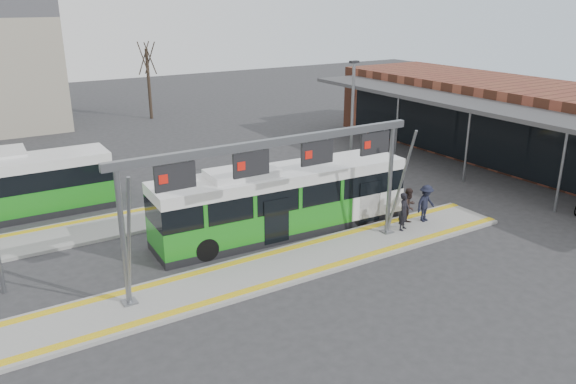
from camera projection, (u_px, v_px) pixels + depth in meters
name	position (u px, v px, depth m)	size (l,w,h in m)	color
ground	(289.00, 266.00, 22.94)	(120.00, 120.00, 0.00)	#2D2D30
platform_main	(289.00, 264.00, 22.92)	(22.00, 3.00, 0.15)	gray
platform_second	(133.00, 221.00, 27.33)	(20.00, 3.00, 0.15)	gray
tactile_main	(289.00, 262.00, 22.89)	(22.00, 2.65, 0.02)	yellow
tactile_second	(126.00, 212.00, 28.22)	(20.00, 0.35, 0.02)	yellow
gantry	(278.00, 165.00, 21.56)	(13.00, 1.68, 5.20)	slate
station_building	(542.00, 126.00, 36.24)	(11.50, 32.00, 5.00)	brown
hero_bus	(282.00, 201.00, 25.82)	(12.24, 3.16, 3.33)	black
passenger_a	(404.00, 211.00, 25.89)	(0.66, 0.43, 1.80)	black
passenger_b	(409.00, 206.00, 26.59)	(0.86, 0.67, 1.77)	black
passenger_c	(426.00, 203.00, 26.90)	(1.17, 0.67, 1.82)	black
tree_left	(39.00, 65.00, 45.41)	(1.40, 1.40, 6.96)	#382B21
tree_mid	(147.00, 59.00, 49.35)	(1.40, 1.40, 7.02)	#382B21
lamp_east	(352.00, 124.00, 30.51)	(0.50, 0.25, 7.26)	slate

